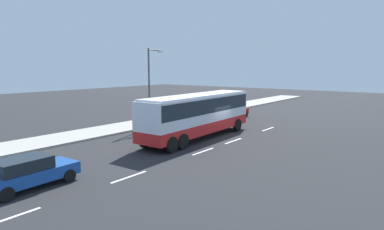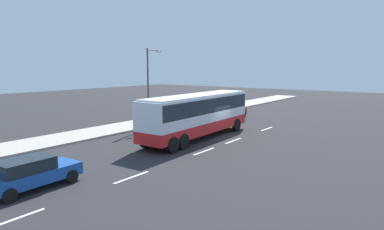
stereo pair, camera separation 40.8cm
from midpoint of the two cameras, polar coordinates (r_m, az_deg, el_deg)
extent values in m
plane|color=#28282B|center=(27.89, 5.00, -3.54)|extent=(120.00, 120.00, 0.00)
cube|color=#A8A399|center=(33.52, -8.20, -1.47)|extent=(80.00, 4.00, 0.15)
cube|color=white|center=(14.78, -28.04, -15.32)|extent=(2.40, 0.16, 0.01)
cube|color=white|center=(17.86, -10.07, -10.40)|extent=(2.40, 0.16, 0.01)
cube|color=white|center=(22.70, 2.46, -6.24)|extent=(2.40, 0.16, 0.01)
cube|color=white|center=(26.01, 7.55, -4.43)|extent=(2.40, 0.16, 0.01)
cube|color=white|center=(31.54, 13.27, -2.35)|extent=(2.40, 0.16, 0.01)
cube|color=red|center=(26.61, 1.50, -1.96)|extent=(12.18, 2.90, 0.83)
cube|color=silver|center=(26.39, 1.51, 1.09)|extent=(12.18, 2.90, 2.02)
cube|color=#1E2833|center=(26.36, 1.52, 1.74)|extent=(11.94, 2.92, 1.11)
cube|color=#1E2833|center=(31.51, 7.60, 2.36)|extent=(0.20, 2.27, 1.61)
cube|color=silver|center=(26.28, 1.52, 3.40)|extent=(11.69, 2.73, 0.12)
cylinder|color=black|center=(31.01, 4.26, -1.30)|extent=(1.11, 0.34, 1.10)
cylinder|color=black|center=(29.87, 8.15, -1.73)|extent=(1.11, 0.34, 1.10)
cylinder|color=black|center=(24.54, -5.57, -3.86)|extent=(1.11, 0.34, 1.10)
cylinder|color=black|center=(23.09, -1.10, -4.59)|extent=(1.11, 0.34, 1.10)
cylinder|color=black|center=(23.67, -7.47, -4.34)|extent=(1.11, 0.34, 1.10)
cylinder|color=black|center=(22.17, -2.95, -5.14)|extent=(1.11, 0.34, 1.10)
cube|color=#B21919|center=(37.59, 7.16, 0.46)|extent=(4.74, 1.93, 0.63)
cube|color=#1E2833|center=(37.25, 6.94, 1.26)|extent=(2.62, 1.74, 0.49)
cylinder|color=black|center=(39.54, 7.24, 0.38)|extent=(0.64, 0.21, 0.64)
cylinder|color=black|center=(38.72, 9.52, 0.17)|extent=(0.64, 0.21, 0.64)
cylinder|color=black|center=(36.62, 4.65, -0.20)|extent=(0.64, 0.21, 0.64)
cylinder|color=black|center=(35.74, 7.05, -0.45)|extent=(0.64, 0.21, 0.64)
cube|color=#194799|center=(17.62, -25.34, -9.24)|extent=(4.38, 1.86, 0.60)
cube|color=black|center=(17.30, -26.50, -7.59)|extent=(2.43, 1.66, 0.59)
cylinder|color=black|center=(19.11, -22.50, -8.67)|extent=(0.65, 0.22, 0.64)
cylinder|color=black|center=(17.79, -19.65, -9.77)|extent=(0.65, 0.22, 0.64)
cylinder|color=black|center=(16.37, -28.55, -11.88)|extent=(0.65, 0.22, 0.64)
cylinder|color=brown|center=(38.33, 0.21, 0.58)|extent=(0.14, 0.14, 0.84)
cylinder|color=brown|center=(38.36, -0.03, 0.58)|extent=(0.14, 0.14, 0.84)
cylinder|color=#B2333F|center=(38.25, 0.09, 1.68)|extent=(0.32, 0.32, 0.63)
sphere|color=brown|center=(38.21, 0.09, 2.32)|extent=(0.23, 0.23, 0.23)
cylinder|color=brown|center=(32.86, -6.36, -0.84)|extent=(0.14, 0.14, 0.75)
cylinder|color=brown|center=(32.99, -6.52, -0.80)|extent=(0.14, 0.14, 0.75)
cylinder|color=gold|center=(32.82, -6.46, 0.31)|extent=(0.32, 0.32, 0.56)
sphere|color=tan|center=(32.77, -6.47, 0.97)|extent=(0.20, 0.20, 0.20)
cylinder|color=#47474C|center=(31.31, -6.99, 4.67)|extent=(0.16, 0.16, 7.23)
cylinder|color=#47474C|center=(31.85, -6.10, 10.99)|extent=(1.56, 0.10, 0.10)
cube|color=silver|center=(32.42, -5.14, 10.77)|extent=(0.50, 0.24, 0.16)
camera|label=1|loc=(0.20, 90.46, -0.07)|focal=31.13mm
camera|label=2|loc=(0.20, -89.54, 0.07)|focal=31.13mm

